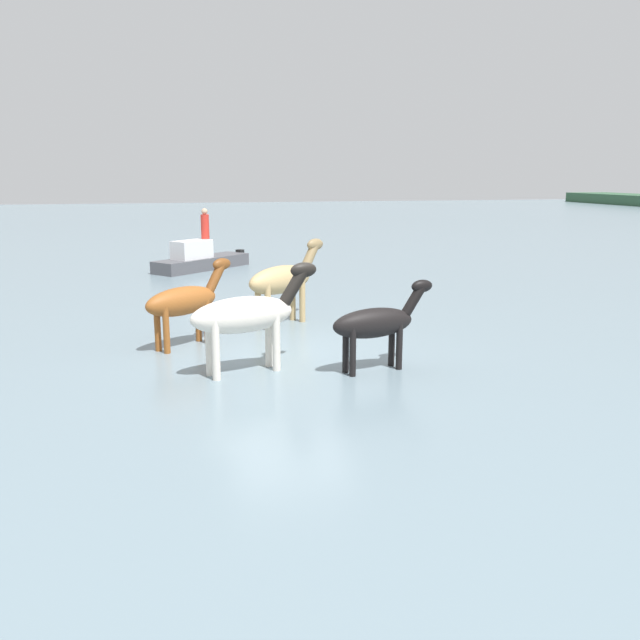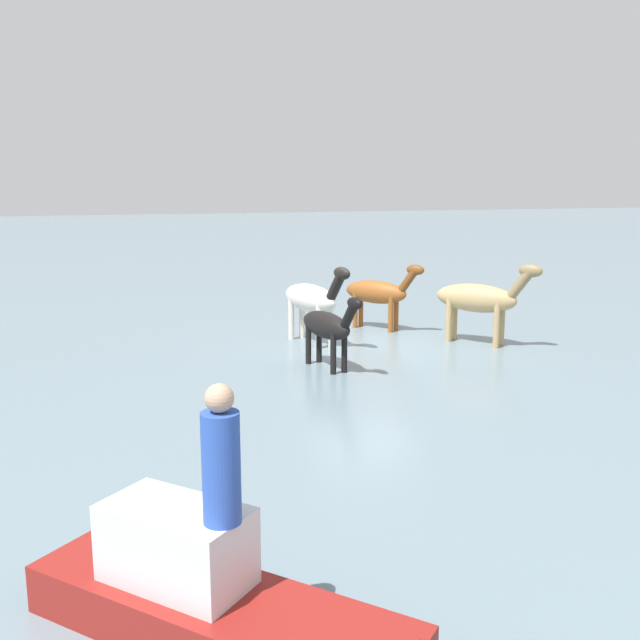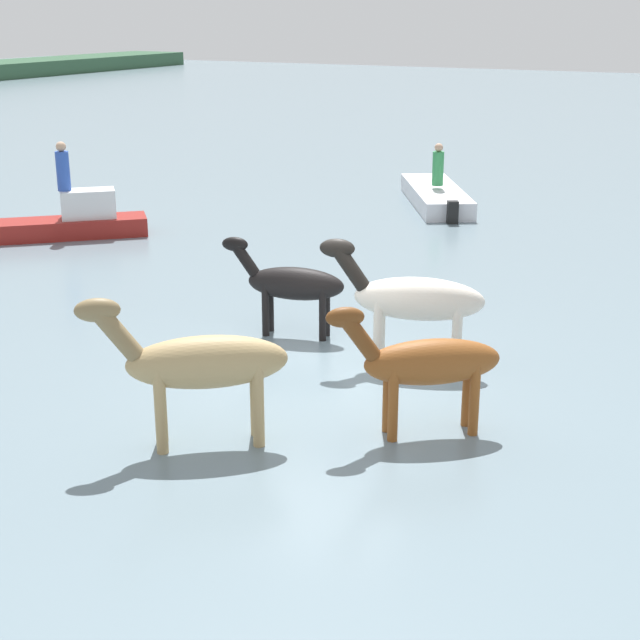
{
  "view_description": "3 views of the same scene",
  "coord_description": "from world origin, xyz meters",
  "px_view_note": "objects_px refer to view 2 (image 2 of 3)",
  "views": [
    {
      "loc": [
        12.94,
        -2.38,
        3.69
      ],
      "look_at": [
        -0.26,
        0.67,
        0.66
      ],
      "focal_mm": 36.83,
      "sensor_mm": 36.0,
      "label": 1
    },
    {
      "loc": [
        6.26,
        15.32,
        3.93
      ],
      "look_at": [
        0.85,
        -0.83,
        0.62
      ],
      "focal_mm": 39.98,
      "sensor_mm": 36.0,
      "label": 2
    },
    {
      "loc": [
        -12.0,
        -6.11,
        5.41
      ],
      "look_at": [
        0.09,
        0.15,
        0.86
      ],
      "focal_mm": 52.57,
      "sensor_mm": 36.0,
      "label": 3
    }
  ],
  "objects_px": {
    "horse_mid_herd": "(312,299)",
    "horse_dun_straggler": "(378,293)",
    "horse_chestnut_trailing": "(328,326)",
    "horse_rear_stallion": "(480,299)",
    "boat_motor_center": "(211,609)",
    "person_watcher_seated": "(221,460)"
  },
  "relations": [
    {
      "from": "horse_dun_straggler",
      "to": "horse_rear_stallion",
      "type": "bearing_deg",
      "value": -3.22
    },
    {
      "from": "horse_rear_stallion",
      "to": "boat_motor_center",
      "type": "relative_size",
      "value": 0.7
    },
    {
      "from": "horse_dun_straggler",
      "to": "horse_chestnut_trailing",
      "type": "bearing_deg",
      "value": -74.31
    },
    {
      "from": "horse_chestnut_trailing",
      "to": "boat_motor_center",
      "type": "xyz_separation_m",
      "value": [
        3.97,
        8.36,
        -0.63
      ]
    },
    {
      "from": "boat_motor_center",
      "to": "person_watcher_seated",
      "type": "xyz_separation_m",
      "value": [
        -0.1,
        0.13,
        1.41
      ]
    },
    {
      "from": "horse_mid_herd",
      "to": "horse_dun_straggler",
      "type": "xyz_separation_m",
      "value": [
        -2.22,
        -1.08,
        -0.11
      ]
    },
    {
      "from": "horse_rear_stallion",
      "to": "horse_chestnut_trailing",
      "type": "bearing_deg",
      "value": -112.98
    },
    {
      "from": "horse_mid_herd",
      "to": "person_watcher_seated",
      "type": "xyz_separation_m",
      "value": [
        4.3,
        10.89,
        0.59
      ]
    },
    {
      "from": "horse_chestnut_trailing",
      "to": "boat_motor_center",
      "type": "relative_size",
      "value": 0.65
    },
    {
      "from": "horse_chestnut_trailing",
      "to": "boat_motor_center",
      "type": "distance_m",
      "value": 9.27
    },
    {
      "from": "horse_mid_herd",
      "to": "horse_chestnut_trailing",
      "type": "height_order",
      "value": "horse_mid_herd"
    },
    {
      "from": "horse_rear_stallion",
      "to": "horse_dun_straggler",
      "type": "relative_size",
      "value": 1.13
    },
    {
      "from": "horse_dun_straggler",
      "to": "boat_motor_center",
      "type": "distance_m",
      "value": 13.58
    },
    {
      "from": "horse_chestnut_trailing",
      "to": "horse_dun_straggler",
      "type": "xyz_separation_m",
      "value": [
        -2.65,
        -3.48,
        0.08
      ]
    },
    {
      "from": "horse_rear_stallion",
      "to": "horse_chestnut_trailing",
      "type": "distance_m",
      "value": 4.41
    },
    {
      "from": "horse_mid_herd",
      "to": "boat_motor_center",
      "type": "xyz_separation_m",
      "value": [
        4.4,
        10.76,
        -0.81
      ]
    },
    {
      "from": "horse_mid_herd",
      "to": "person_watcher_seated",
      "type": "relative_size",
      "value": 2.18
    },
    {
      "from": "horse_chestnut_trailing",
      "to": "boat_motor_center",
      "type": "height_order",
      "value": "horse_chestnut_trailing"
    },
    {
      "from": "boat_motor_center",
      "to": "person_watcher_seated",
      "type": "height_order",
      "value": "person_watcher_seated"
    },
    {
      "from": "horse_chestnut_trailing",
      "to": "horse_mid_herd",
      "type": "bearing_deg",
      "value": 157.0
    },
    {
      "from": "horse_rear_stallion",
      "to": "horse_dun_straggler",
      "type": "bearing_deg",
      "value": 177.08
    },
    {
      "from": "horse_rear_stallion",
      "to": "boat_motor_center",
      "type": "xyz_separation_m",
      "value": [
        8.24,
        9.41,
        -0.83
      ]
    }
  ]
}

